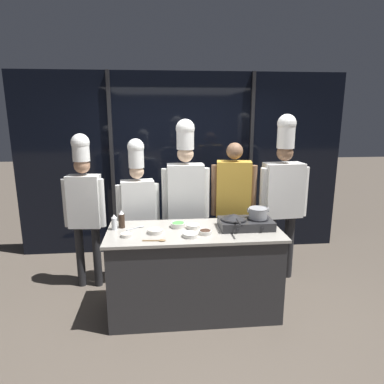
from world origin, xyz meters
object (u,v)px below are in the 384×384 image
prep_bowl_soy_glaze (205,232)px  serving_spoon_solid (158,240)px  chef_pastry (283,189)px  prep_bowl_noodles (155,231)px  chef_line (186,190)px  portable_stove (246,223)px  prep_bowl_rice (193,226)px  prep_bowl_scallions (178,224)px  frying_pan (234,217)px  serving_spoon_slotted (139,227)px  chef_sous (138,203)px  stock_pot (258,213)px  squeeze_bottle_clear (114,222)px  prep_bowl_onion (190,234)px  chef_head (84,198)px  prep_bowl_chicken (126,235)px  person_guest (233,198)px  squeeze_bottle_soy (122,219)px

prep_bowl_soy_glaze → serving_spoon_solid: prep_bowl_soy_glaze is taller
serving_spoon_solid → chef_pastry: size_ratio=0.11×
prep_bowl_noodles → chef_line: 0.91m
portable_stove → prep_bowl_rice: 0.56m
prep_bowl_scallions → serving_spoon_solid: bearing=-118.5°
frying_pan → prep_bowl_noodles: frying_pan is taller
prep_bowl_noodles → prep_bowl_scallions: prep_bowl_scallions is taller
serving_spoon_slotted → chef_sous: (-0.04, 0.59, 0.11)m
prep_bowl_soy_glaze → prep_bowl_rice: prep_bowl_rice is taller
chef_pastry → serving_spoon_solid: bearing=27.2°
prep_bowl_scallions → stock_pot: bearing=-6.1°
stock_pot → squeeze_bottle_clear: stock_pot is taller
prep_bowl_onion → chef_line: (0.02, 0.93, 0.24)m
chef_pastry → prep_bowl_onion: bearing=30.6°
portable_stove → prep_bowl_soy_glaze: size_ratio=4.20×
serving_spoon_slotted → portable_stove: bearing=-5.4°
portable_stove → chef_pastry: 0.93m
prep_bowl_onion → stock_pot: bearing=15.7°
prep_bowl_rice → chef_head: 1.40m
prep_bowl_onion → chef_head: 1.48m
stock_pot → prep_bowl_soy_glaze: bearing=-165.8°
prep_bowl_chicken → serving_spoon_slotted: bearing=67.3°
chef_head → serving_spoon_slotted: bearing=145.7°
prep_bowl_onion → person_guest: (0.62, 0.91, 0.12)m
stock_pot → prep_bowl_rice: (-0.69, 0.04, -0.14)m
squeeze_bottle_clear → person_guest: size_ratio=0.09×
prep_bowl_rice → serving_spoon_solid: prep_bowl_rice is taller
frying_pan → chef_pastry: chef_pastry is taller
squeeze_bottle_clear → frying_pan: bearing=-3.8°
squeeze_bottle_soy → prep_bowl_soy_glaze: squeeze_bottle_soy is taller
stock_pot → chef_line: (-0.71, 0.72, 0.10)m
portable_stove → stock_pot: 0.17m
prep_bowl_soy_glaze → chef_head: (-1.34, 0.81, 0.17)m
portable_stove → serving_spoon_slotted: size_ratio=2.91×
serving_spoon_slotted → chef_line: chef_line is taller
serving_spoon_solid → person_guest: bearing=46.8°
prep_bowl_soy_glaze → chef_line: (-0.13, 0.87, 0.24)m
chef_line → person_guest: size_ratio=1.16×
squeeze_bottle_clear → prep_bowl_rice: size_ratio=1.15×
chef_head → prep_bowl_soy_glaze: bearing=154.5°
stock_pot → serving_spoon_solid: (-1.05, -0.30, -0.16)m
serving_spoon_slotted → chef_line: bearing=48.1°
prep_bowl_scallions → person_guest: size_ratio=0.09×
portable_stove → prep_bowl_chicken: (-1.24, -0.14, -0.03)m
prep_bowl_onion → chef_line: chef_line is taller
prep_bowl_scallions → serving_spoon_slotted: (-0.42, 0.02, -0.02)m
frying_pan → squeeze_bottle_soy: squeeze_bottle_soy is taller
prep_bowl_noodles → prep_bowl_chicken: prep_bowl_noodles is taller
portable_stove → prep_bowl_scallions: portable_stove is taller
portable_stove → person_guest: (0.02, 0.70, 0.10)m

